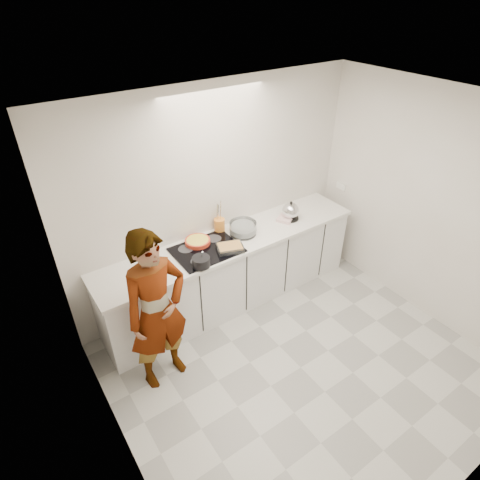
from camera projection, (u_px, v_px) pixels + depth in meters
floor at (301, 368)px, 4.20m from camera, size 3.60×3.20×0.00m
ceiling at (332, 120)px, 2.76m from camera, size 3.60×3.20×0.00m
wall_back at (216, 198)px, 4.57m from camera, size 3.60×0.00×2.60m
wall_left at (111, 365)px, 2.63m from camera, size 0.00×3.20×2.60m
wall_right at (434, 211)px, 4.34m from camera, size 0.02×3.20×2.60m
base_cabinets at (233, 272)px, 4.83m from camera, size 3.20×0.58×0.87m
countertop at (232, 241)px, 4.58m from camera, size 3.24×0.64×0.04m
hob at (207, 250)px, 4.39m from camera, size 0.72×0.54×0.01m
tart_dish at (198, 241)px, 4.47m from camera, size 0.30×0.30×0.05m
saucepan at (201, 262)px, 4.11m from camera, size 0.24×0.24×0.18m
baking_dish at (230, 247)px, 4.36m from camera, size 0.34×0.29×0.05m
mixing_bowl at (243, 229)px, 4.64m from camera, size 0.36×0.36×0.15m
tea_towel at (286, 218)px, 4.94m from camera, size 0.29×0.27×0.04m
kettle at (290, 212)px, 4.90m from camera, size 0.24×0.24×0.24m
utensil_crock at (219, 225)px, 4.68m from camera, size 0.16×0.16×0.16m
cook at (157, 311)px, 3.67m from camera, size 0.67×0.49×1.71m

